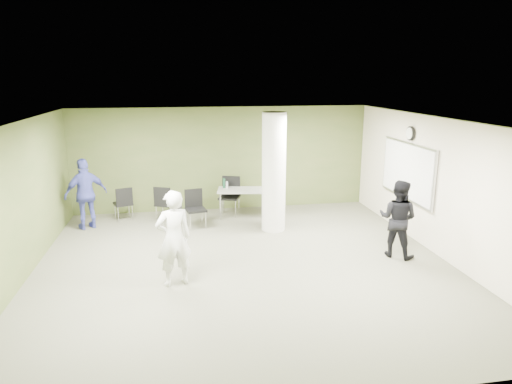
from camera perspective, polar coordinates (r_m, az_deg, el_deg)
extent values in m
plane|color=#4E4F3E|center=(9.04, -1.46, -9.09)|extent=(8.00, 8.00, 0.00)
plane|color=white|center=(8.34, -1.59, 8.88)|extent=(8.00, 8.00, 0.00)
cube|color=#485A2A|center=(12.46, -4.18, 4.14)|extent=(8.00, 2.80, 0.02)
cube|color=#485A2A|center=(8.95, -27.77, -1.52)|extent=(0.02, 8.00, 2.80)
cube|color=beige|center=(9.95, 21.91, 0.56)|extent=(0.02, 8.00, 2.80)
cylinder|color=silver|center=(10.67, 2.25, 2.45)|extent=(0.56, 0.56, 2.80)
cube|color=silver|center=(10.91, 18.40, 2.53)|extent=(0.04, 2.30, 1.30)
cube|color=white|center=(10.90, 18.28, 2.53)|extent=(0.02, 2.20, 1.20)
cylinder|color=black|center=(10.78, 18.75, 6.95)|extent=(0.05, 0.32, 0.32)
cylinder|color=white|center=(10.77, 18.61, 6.96)|extent=(0.02, 0.26, 0.26)
cube|color=#999994|center=(11.80, -0.98, 0.25)|extent=(1.66, 0.95, 0.04)
cylinder|color=silver|center=(11.67, -4.47, -1.85)|extent=(0.04, 0.04, 0.71)
cylinder|color=silver|center=(11.63, 2.48, -1.86)|extent=(0.04, 0.04, 0.71)
cylinder|color=silver|center=(12.19, -4.26, -1.14)|extent=(0.04, 0.04, 0.71)
cylinder|color=silver|center=(12.16, 2.38, -1.15)|extent=(0.04, 0.04, 0.71)
cylinder|color=#164229|center=(11.93, -4.02, 1.09)|extent=(0.07, 0.07, 0.25)
cylinder|color=#B2B2B7|center=(11.91, -3.66, 0.90)|extent=(0.06, 0.06, 0.18)
cylinder|color=#4C4C4C|center=(12.20, -9.77, -2.34)|extent=(0.24, 0.24, 0.28)
cube|color=black|center=(12.14, -16.27, -1.41)|extent=(0.55, 0.55, 0.05)
cube|color=black|center=(11.89, -16.14, -0.54)|extent=(0.40, 0.17, 0.42)
cylinder|color=silver|center=(12.40, -15.58, -2.09)|extent=(0.02, 0.02, 0.41)
cylinder|color=silver|center=(12.33, -17.20, -2.30)|extent=(0.02, 0.02, 0.41)
cylinder|color=silver|center=(12.06, -15.18, -2.52)|extent=(0.02, 0.02, 0.41)
cylinder|color=silver|center=(11.99, -16.84, -2.73)|extent=(0.02, 0.02, 0.41)
cube|color=black|center=(11.76, -11.16, -1.45)|extent=(0.61, 0.61, 0.05)
cube|color=black|center=(11.51, -11.65, -0.52)|extent=(0.42, 0.21, 0.45)
cylinder|color=silver|center=(11.92, -9.90, -2.36)|extent=(0.02, 0.02, 0.43)
cylinder|color=silver|center=(12.07, -11.56, -2.23)|extent=(0.02, 0.02, 0.43)
cylinder|color=silver|center=(11.59, -10.64, -2.88)|extent=(0.02, 0.02, 0.43)
cylinder|color=silver|center=(11.74, -12.34, -2.73)|extent=(0.02, 0.02, 0.43)
cube|color=black|center=(11.13, -7.52, -2.22)|extent=(0.54, 0.54, 0.05)
cube|color=black|center=(11.26, -7.81, -0.72)|extent=(0.44, 0.12, 0.45)
cylinder|color=silver|center=(10.98, -8.20, -3.74)|extent=(0.02, 0.02, 0.43)
cylinder|color=silver|center=(11.07, -6.30, -3.54)|extent=(0.02, 0.02, 0.43)
cylinder|color=silver|center=(11.34, -8.64, -3.19)|extent=(0.02, 0.02, 0.43)
cylinder|color=silver|center=(11.42, -6.79, -3.00)|extent=(0.02, 0.02, 0.43)
cube|color=black|center=(12.01, -3.34, -0.66)|extent=(0.65, 0.65, 0.05)
cube|color=black|center=(12.16, -3.11, 0.86)|extent=(0.47, 0.21, 0.49)
cylinder|color=silver|center=(11.93, -4.53, -2.07)|extent=(0.02, 0.02, 0.47)
cylinder|color=silver|center=(11.83, -2.57, -2.17)|extent=(0.02, 0.02, 0.47)
cylinder|color=silver|center=(12.32, -4.05, -1.53)|extent=(0.02, 0.02, 0.47)
cylinder|color=silver|center=(12.23, -2.15, -1.63)|extent=(0.02, 0.02, 0.47)
imported|color=white|center=(8.04, -10.25, -5.75)|extent=(0.72, 0.58, 1.72)
imported|color=black|center=(9.64, 17.30, -3.20)|extent=(0.98, 0.97, 1.59)
imported|color=#4349A6|center=(11.61, -20.49, -0.23)|extent=(1.08, 0.84, 1.71)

